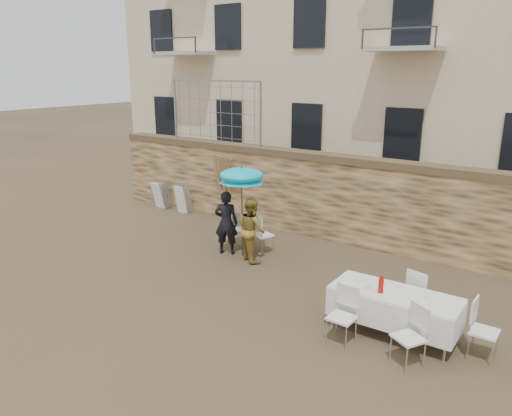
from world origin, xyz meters
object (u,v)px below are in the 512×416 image
Objects in this scene: couple_chair_left at (240,229)px; chair_stack_left at (165,194)px; couple_chair_right at (263,234)px; table_chair_front_right at (409,336)px; table_chair_front_left at (342,316)px; chair_stack_right at (186,198)px; banquet_table at (395,295)px; table_chair_side at (485,330)px; soda_bottle at (381,285)px; umbrella at (242,178)px; table_chair_back at (421,294)px; man_suit at (226,223)px; woman_dress at (252,230)px.

couple_chair_left is 1.04× the size of chair_stack_left.
couple_chair_right is 1.00× the size of table_chair_front_right.
table_chair_front_left is at bearing 159.74° from couple_chair_right.
banquet_table is at bearing -23.88° from chair_stack_right.
soda_bottle is at bearing 99.57° from table_chair_side.
banquet_table is 0.94m from table_chair_front_right.
umbrella is 2.21× the size of chair_stack_left.
man_suit is at bearing 7.24° from table_chair_back.
table_chair_side is 1.04× the size of chair_stack_left.
couple_chair_left is 5.01m from table_chair_back.
table_chair_side is (1.60, 0.25, -0.43)m from soda_bottle.
banquet_table is 2.28× the size of chair_stack_left.
couple_chair_right is 1.00× the size of table_chair_front_left.
umbrella is 2.11× the size of table_chair_front_right.
soda_bottle is at bearing 169.77° from table_chair_front_right.
banquet_table is 2.19× the size of table_chair_side.
umbrella is at bearing 92.36° from couple_chair_left.
table_chair_side is 10.81m from chair_stack_left.
man_suit is at bearing 163.29° from banquet_table.
table_chair_front_left is (4.08, -2.70, 0.00)m from couple_chair_left.
table_chair_front_right is (5.18, -2.70, 0.00)m from couple_chair_left.
umbrella is 5.47m from table_chair_front_right.
man_suit reaches higher than table_chair_front_left.
woman_dress reaches higher than table_chair_front_left.
table_chair_side is at bearing 25.59° from table_chair_front_left.
couple_chair_right is (-0.05, 0.55, -0.27)m from woman_dress.
umbrella is 0.97× the size of banquet_table.
soda_bottle is at bearing 58.88° from table_chair_front_left.
banquet_table is at bearing -170.65° from woman_dress.
woman_dress reaches higher than table_chair_side.
umbrella is 4.44m from chair_stack_right.
chair_stack_left is at bearing -174.17° from table_chair_front_right.
soda_bottle is 0.27× the size of table_chair_front_left.
table_chair_front_right is 1.00× the size of table_chair_back.
couple_chair_right is (0.70, 0.55, -0.30)m from man_suit.
couple_chair_left is 1.00× the size of table_chair_back.
table_chair_front_right reaches higher than chair_stack_right.
couple_chair_left is (-0.00, 0.55, -0.30)m from man_suit.
umbrella is at bearing 160.63° from banquet_table.
banquet_table is (4.68, -1.40, -0.05)m from man_suit.
table_chair_back is (4.88, -1.15, 0.00)m from couple_chair_left.
couple_chair_left is at bearing 73.72° from table_chair_side.
umbrella is at bearing -23.79° from chair_stack_left.
table_chair_front_right is (0.50, -0.75, -0.25)m from banquet_table.
chair_stack_left is at bearing 0.61° from couple_chair_right.
chair_stack_left is at bearing 156.21° from umbrella.
soda_bottle reaches higher than couple_chair_left.
umbrella is (0.40, 0.10, 1.13)m from man_suit.
soda_bottle is at bearing 81.46° from table_chair_back.
table_chair_front_left is at bearing 113.71° from table_chair_side.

